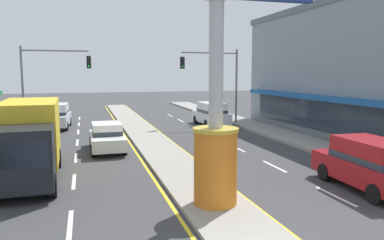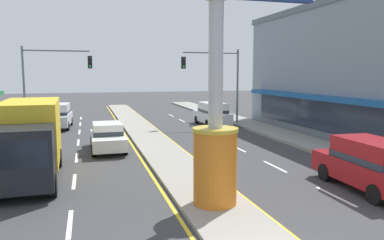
{
  "view_description": "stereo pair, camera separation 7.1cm",
  "coord_description": "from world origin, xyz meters",
  "px_view_note": "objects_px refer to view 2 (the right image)",
  "views": [
    {
      "loc": [
        -3.92,
        -6.05,
        4.29
      ],
      "look_at": [
        -0.19,
        6.92,
        2.6
      ],
      "focal_mm": 35.14,
      "sensor_mm": 36.0,
      "label": 1
    },
    {
      "loc": [
        -3.85,
        -6.07,
        4.29
      ],
      "look_at": [
        -0.19,
        6.92,
        2.6
      ],
      "focal_mm": 35.14,
      "sensor_mm": 36.0,
      "label": 2
    }
  ],
  "objects_px": {
    "district_sign": "(216,88)",
    "traffic_light_left_side": "(50,74)",
    "suv_near_right_lane": "(212,114)",
    "traffic_light_right_side": "(217,74)",
    "sedan_mid_left_lane": "(108,136)",
    "suv_far_left_oncoming": "(371,164)",
    "box_truck_near_left_lane": "(30,137)",
    "suv_far_right_lane": "(58,116)"
  },
  "relations": [
    {
      "from": "district_sign",
      "to": "traffic_light_left_side",
      "type": "xyz_separation_m",
      "value": [
        -6.37,
        18.17,
        0.4
      ]
    },
    {
      "from": "suv_near_right_lane",
      "to": "traffic_light_right_side",
      "type": "bearing_deg",
      "value": -52.95
    },
    {
      "from": "traffic_light_left_side",
      "to": "sedan_mid_left_lane",
      "type": "bearing_deg",
      "value": -65.99
    },
    {
      "from": "district_sign",
      "to": "suv_far_left_oncoming",
      "type": "distance_m",
      "value": 6.72
    },
    {
      "from": "traffic_light_right_side",
      "to": "sedan_mid_left_lane",
      "type": "relative_size",
      "value": 1.44
    },
    {
      "from": "sedan_mid_left_lane",
      "to": "box_truck_near_left_lane",
      "type": "bearing_deg",
      "value": -124.96
    },
    {
      "from": "district_sign",
      "to": "suv_far_left_oncoming",
      "type": "relative_size",
      "value": 1.73
    },
    {
      "from": "district_sign",
      "to": "suv_near_right_lane",
      "type": "bearing_deg",
      "value": 71.44
    },
    {
      "from": "district_sign",
      "to": "sedan_mid_left_lane",
      "type": "relative_size",
      "value": 1.87
    },
    {
      "from": "district_sign",
      "to": "suv_far_right_lane",
      "type": "relative_size",
      "value": 1.72
    },
    {
      "from": "suv_near_right_lane",
      "to": "suv_far_left_oncoming",
      "type": "relative_size",
      "value": 0.99
    },
    {
      "from": "suv_near_right_lane",
      "to": "traffic_light_left_side",
      "type": "bearing_deg",
      "value": 179.81
    },
    {
      "from": "suv_far_right_lane",
      "to": "box_truck_near_left_lane",
      "type": "relative_size",
      "value": 0.67
    },
    {
      "from": "district_sign",
      "to": "box_truck_near_left_lane",
      "type": "distance_m",
      "value": 8.4
    },
    {
      "from": "suv_near_right_lane",
      "to": "box_truck_near_left_lane",
      "type": "xyz_separation_m",
      "value": [
        -12.22,
        -12.8,
        0.71
      ]
    },
    {
      "from": "district_sign",
      "to": "box_truck_near_left_lane",
      "type": "relative_size",
      "value": 1.16
    },
    {
      "from": "box_truck_near_left_lane",
      "to": "district_sign",
      "type": "bearing_deg",
      "value": -40.95
    },
    {
      "from": "district_sign",
      "to": "sedan_mid_left_lane",
      "type": "bearing_deg",
      "value": 105.38
    },
    {
      "from": "district_sign",
      "to": "suv_near_right_lane",
      "type": "relative_size",
      "value": 1.74
    },
    {
      "from": "suv_far_right_lane",
      "to": "box_truck_near_left_lane",
      "type": "bearing_deg",
      "value": -90.22
    },
    {
      "from": "box_truck_near_left_lane",
      "to": "suv_far_left_oncoming",
      "type": "distance_m",
      "value": 13.28
    },
    {
      "from": "district_sign",
      "to": "traffic_light_right_side",
      "type": "relative_size",
      "value": 1.3
    },
    {
      "from": "traffic_light_left_side",
      "to": "traffic_light_right_side",
      "type": "distance_m",
      "value": 12.74
    },
    {
      "from": "traffic_light_right_side",
      "to": "suv_far_left_oncoming",
      "type": "bearing_deg",
      "value": -90.94
    },
    {
      "from": "suv_far_left_oncoming",
      "to": "box_truck_near_left_lane",
      "type": "bearing_deg",
      "value": 157.13
    },
    {
      "from": "district_sign",
      "to": "box_truck_near_left_lane",
      "type": "bearing_deg",
      "value": 139.05
    },
    {
      "from": "district_sign",
      "to": "traffic_light_left_side",
      "type": "relative_size",
      "value": 1.3
    },
    {
      "from": "suv_far_right_lane",
      "to": "traffic_light_left_side",
      "type": "bearing_deg",
      "value": -99.18
    },
    {
      "from": "traffic_light_left_side",
      "to": "sedan_mid_left_lane",
      "type": "distance_m",
      "value": 9.47
    },
    {
      "from": "district_sign",
      "to": "traffic_light_left_side",
      "type": "distance_m",
      "value": 19.26
    },
    {
      "from": "sedan_mid_left_lane",
      "to": "district_sign",
      "type": "bearing_deg",
      "value": -74.62
    },
    {
      "from": "traffic_light_left_side",
      "to": "suv_near_right_lane",
      "type": "relative_size",
      "value": 1.34
    },
    {
      "from": "traffic_light_right_side",
      "to": "suv_far_right_lane",
      "type": "height_order",
      "value": "traffic_light_right_side"
    },
    {
      "from": "traffic_light_right_side",
      "to": "box_truck_near_left_lane",
      "type": "height_order",
      "value": "traffic_light_right_side"
    },
    {
      "from": "box_truck_near_left_lane",
      "to": "suv_far_left_oncoming",
      "type": "bearing_deg",
      "value": -22.87
    },
    {
      "from": "traffic_light_right_side",
      "to": "suv_near_right_lane",
      "type": "height_order",
      "value": "traffic_light_right_side"
    },
    {
      "from": "traffic_light_left_side",
      "to": "traffic_light_right_side",
      "type": "bearing_deg",
      "value": -1.88
    },
    {
      "from": "traffic_light_left_side",
      "to": "suv_far_left_oncoming",
      "type": "bearing_deg",
      "value": -55.33
    },
    {
      "from": "suv_far_left_oncoming",
      "to": "sedan_mid_left_lane",
      "type": "bearing_deg",
      "value": 131.7
    },
    {
      "from": "traffic_light_left_side",
      "to": "suv_far_right_lane",
      "type": "bearing_deg",
      "value": 80.82
    },
    {
      "from": "suv_near_right_lane",
      "to": "suv_far_left_oncoming",
      "type": "bearing_deg",
      "value": -90.01
    },
    {
      "from": "suv_far_right_lane",
      "to": "suv_far_left_oncoming",
      "type": "xyz_separation_m",
      "value": [
        12.16,
        -19.78,
        0.0
      ]
    }
  ]
}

